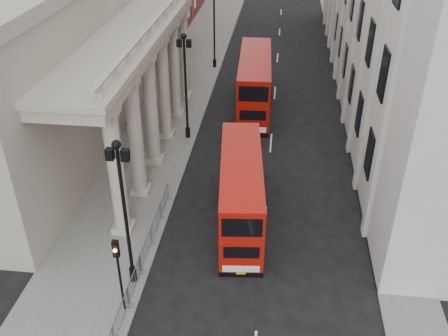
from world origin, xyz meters
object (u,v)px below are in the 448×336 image
at_px(lamp_post_north, 214,22).
at_px(pedestrian_c, 136,146).
at_px(lamp_post_south, 124,206).
at_px(traffic_light, 118,263).
at_px(lamp_post_mid, 186,80).
at_px(pedestrian_b, 130,125).
at_px(bus_near, 241,191).
at_px(bus_far, 255,82).
at_px(pedestrian_a, 116,165).

height_order(lamp_post_north, pedestrian_c, lamp_post_north).
relative_size(lamp_post_south, traffic_light, 1.93).
height_order(lamp_post_mid, lamp_post_north, same).
xyz_separation_m(lamp_post_mid, lamp_post_north, (0.00, 16.00, 0.00)).
distance_m(pedestrian_b, pedestrian_c, 3.72).
bearing_deg(pedestrian_b, lamp_post_north, -109.97).
relative_size(lamp_post_mid, pedestrian_b, 5.45).
bearing_deg(pedestrian_b, bus_near, 130.19).
relative_size(bus_far, pedestrian_a, 5.79).
distance_m(lamp_post_mid, pedestrian_a, 8.39).
bearing_deg(pedestrian_c, bus_far, 44.63).
relative_size(lamp_post_south, pedestrian_a, 4.35).
bearing_deg(pedestrian_c, lamp_post_south, -80.84).
bearing_deg(pedestrian_a, lamp_post_south, -77.16).
relative_size(bus_near, pedestrian_b, 6.57).
relative_size(bus_near, bus_far, 0.91).
height_order(lamp_post_north, bus_far, lamp_post_north).
xyz_separation_m(bus_near, pedestrian_c, (-8.35, 6.80, -1.30)).
bearing_deg(bus_near, lamp_post_mid, 111.17).
bearing_deg(pedestrian_b, lamp_post_south, 102.73).
height_order(pedestrian_a, pedestrian_c, pedestrian_a).
xyz_separation_m(traffic_light, pedestrian_b, (-4.79, 18.07, -2.22)).
bearing_deg(pedestrian_a, pedestrian_b, 89.19).
distance_m(lamp_post_mid, traffic_light, 18.11).
bearing_deg(pedestrian_a, pedestrian_c, 71.26).
xyz_separation_m(lamp_post_mid, pedestrian_b, (-4.69, 0.05, -4.03)).
height_order(lamp_post_north, traffic_light, lamp_post_north).
xyz_separation_m(bus_near, bus_far, (-0.27, 16.40, 0.25)).
height_order(lamp_post_mid, pedestrian_c, lamp_post_mid).
xyz_separation_m(traffic_light, bus_near, (5.00, 7.85, -0.88)).
distance_m(lamp_post_north, traffic_light, 34.07).
xyz_separation_m(lamp_post_south, bus_near, (5.10, 5.83, -2.69)).
bearing_deg(bus_near, pedestrian_b, 128.30).
bearing_deg(pedestrian_c, lamp_post_mid, 40.76).
xyz_separation_m(lamp_post_south, lamp_post_north, (0.00, 32.00, 0.00)).
distance_m(lamp_post_mid, bus_far, 8.25).
height_order(traffic_light, bus_near, traffic_light).
relative_size(lamp_post_mid, bus_near, 0.83).
bearing_deg(lamp_post_north, pedestrian_c, -99.53).
distance_m(traffic_light, pedestrian_c, 15.18).
distance_m(bus_near, pedestrian_a, 9.71).
bearing_deg(pedestrian_a, bus_near, -31.61).
relative_size(lamp_post_mid, lamp_post_north, 1.00).
xyz_separation_m(lamp_post_mid, traffic_light, (0.10, -18.02, -1.80)).
distance_m(traffic_light, pedestrian_b, 18.83).
xyz_separation_m(lamp_post_south, pedestrian_c, (-3.25, 12.63, -3.98)).
relative_size(lamp_post_north, pedestrian_c, 5.15).
height_order(lamp_post_mid, pedestrian_b, lamp_post_mid).
distance_m(lamp_post_mid, lamp_post_north, 16.00).
height_order(lamp_post_south, lamp_post_mid, same).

